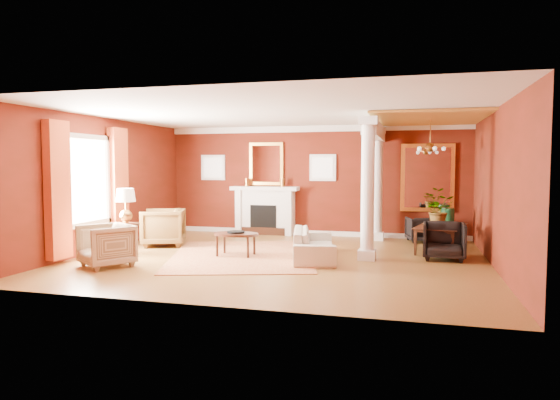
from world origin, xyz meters
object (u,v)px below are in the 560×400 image
(armchair_leopard, at_px, (163,225))
(side_table, at_px, (126,211))
(sofa, at_px, (314,239))
(armchair_stripe, at_px, (106,243))
(dining_table, at_px, (442,231))
(coffee_table, at_px, (236,235))

(armchair_leopard, xyz_separation_m, side_table, (-0.22, -1.19, 0.44))
(sofa, distance_m, armchair_leopard, 3.74)
(armchair_stripe, relative_size, dining_table, 0.54)
(side_table, bearing_deg, dining_table, 17.40)
(sofa, distance_m, armchair_stripe, 3.96)
(coffee_table, bearing_deg, side_table, -170.75)
(coffee_table, bearing_deg, armchair_leopard, 158.58)
(sofa, bearing_deg, armchair_leopard, 67.80)
(armchair_stripe, height_order, side_table, side_table)
(dining_table, bearing_deg, armchair_stripe, 131.53)
(side_table, relative_size, dining_table, 0.86)
(armchair_leopard, distance_m, dining_table, 6.25)
(sofa, distance_m, coffee_table, 1.61)
(side_table, bearing_deg, armchair_leopard, 79.69)
(coffee_table, distance_m, side_table, 2.38)
(armchair_leopard, bearing_deg, sofa, 59.95)
(sofa, distance_m, dining_table, 2.92)
(coffee_table, bearing_deg, armchair_stripe, -139.91)
(armchair_stripe, distance_m, side_table, 1.39)
(coffee_table, xyz_separation_m, side_table, (-2.30, -0.37, 0.48))
(armchair_leopard, bearing_deg, side_table, -30.11)
(sofa, height_order, armchair_stripe, armchair_stripe)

